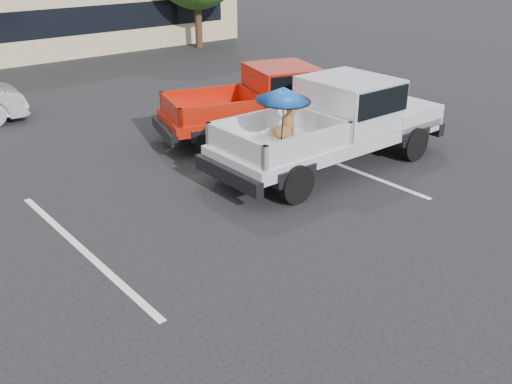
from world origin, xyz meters
The scene contains 5 objects.
ground centered at (0.00, 0.00, 0.00)m, with size 90.00×90.00×0.00m, color black.
stripe_left centered at (-3.00, 2.00, 0.00)m, with size 0.12×5.00×0.01m, color silver.
stripe_right centered at (3.00, 2.00, 0.00)m, with size 0.12×5.00×0.01m, color silver.
silver_pickup centered at (3.08, 2.00, 1.05)m, with size 5.72×2.18×2.06m.
red_pickup centered at (3.35, 4.40, 0.95)m, with size 5.56×3.27×1.73m.
Camera 1 is at (-5.99, -5.99, 4.64)m, focal length 40.00 mm.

